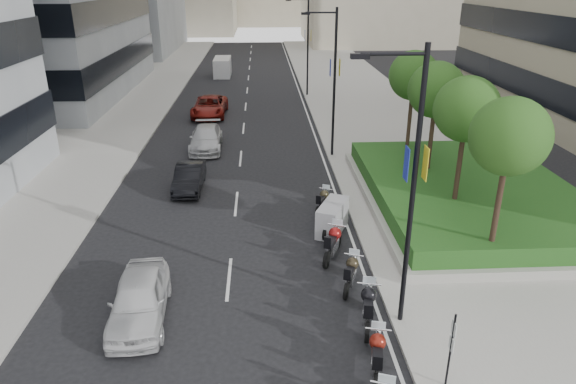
{
  "coord_description": "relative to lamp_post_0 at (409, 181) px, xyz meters",
  "views": [
    {
      "loc": [
        -0.15,
        -12.78,
        10.59
      ],
      "look_at": [
        0.94,
        7.61,
        2.0
      ],
      "focal_mm": 32.0,
      "sensor_mm": 36.0,
      "label": 1
    }
  ],
  "objects": [
    {
      "name": "car_b",
      "position": [
        -8.21,
        12.08,
        -4.41
      ],
      "size": [
        1.44,
        4.01,
        1.32
      ],
      "primitive_type": "imported",
      "rotation": [
        0.0,
        0.0,
        -0.01
      ],
      "color": "black",
      "rests_on": "ground"
    },
    {
      "name": "lane_edge",
      "position": [
        -0.44,
        29.0,
        -5.06
      ],
      "size": [
        0.12,
        100.0,
        0.01
      ],
      "primitive_type": "cube",
      "color": "silver",
      "rests_on": "ground"
    },
    {
      "name": "parking_sign",
      "position": [
        0.66,
        -3.0,
        -3.61
      ],
      "size": [
        0.06,
        0.32,
        2.5
      ],
      "color": "black",
      "rests_on": "ground"
    },
    {
      "name": "motorcycle_6",
      "position": [
        -1.39,
        8.87,
        -4.52
      ],
      "size": [
        0.99,
        1.91,
        1.02
      ],
      "rotation": [
        0.0,
        0.0,
        1.15
      ],
      "color": "black",
      "rests_on": "ground"
    },
    {
      "name": "lamp_post_0",
      "position": [
        0.0,
        0.0,
        0.0
      ],
      "size": [
        2.34,
        0.45,
        9.0
      ],
      "color": "black",
      "rests_on": "ground"
    },
    {
      "name": "lamp_post_2",
      "position": [
        0.0,
        35.0,
        0.0
      ],
      "size": [
        2.34,
        0.45,
        9.0
      ],
      "color": "black",
      "rests_on": "ground"
    },
    {
      "name": "motorcycle_1",
      "position": [
        -1.12,
        -2.23,
        -4.46
      ],
      "size": [
        0.82,
        2.26,
        1.14
      ],
      "rotation": [
        0.0,
        0.0,
        1.35
      ],
      "color": "black",
      "rests_on": "ground"
    },
    {
      "name": "tree_2",
      "position": [
        4.36,
        11.0,
        0.36
      ],
      "size": [
        2.8,
        2.8,
        6.3
      ],
      "color": "#332319",
      "rests_on": "planter"
    },
    {
      "name": "tree_1",
      "position": [
        4.36,
        7.0,
        0.36
      ],
      "size": [
        2.8,
        2.8,
        6.3
      ],
      "color": "#332319",
      "rests_on": "planter"
    },
    {
      "name": "planter",
      "position": [
        5.86,
        9.0,
        -4.72
      ],
      "size": [
        10.0,
        14.0,
        0.4
      ],
      "primitive_type": "cube",
      "color": "#A19F96",
      "rests_on": "sidewalk_right"
    },
    {
      "name": "lamp_post_1",
      "position": [
        0.0,
        17.0,
        0.0
      ],
      "size": [
        2.34,
        0.45,
        9.0
      ],
      "color": "black",
      "rests_on": "ground"
    },
    {
      "name": "car_d",
      "position": [
        -8.5,
        27.92,
        -4.28
      ],
      "size": [
        2.8,
        5.75,
        1.58
      ],
      "primitive_type": "imported",
      "rotation": [
        0.0,
        0.0,
        -0.03
      ],
      "color": "maroon",
      "rests_on": "ground"
    },
    {
      "name": "motorcycle_3",
      "position": [
        -1.13,
        2.23,
        -4.49
      ],
      "size": [
        0.97,
        2.08,
        1.08
      ],
      "rotation": [
        0.0,
        0.0,
        1.22
      ],
      "color": "black",
      "rests_on": "ground"
    },
    {
      "name": "car_c",
      "position": [
        -7.96,
        19.05,
        -4.34
      ],
      "size": [
        2.16,
        5.07,
        1.46
      ],
      "primitive_type": "imported",
      "rotation": [
        0.0,
        0.0,
        0.02
      ],
      "color": "#BEBEC0",
      "rests_on": "ground"
    },
    {
      "name": "motorcycle_4",
      "position": [
        -1.49,
        4.45,
        -4.42
      ],
      "size": [
        1.15,
        2.27,
        1.2
      ],
      "rotation": [
        0.0,
        0.0,
        1.16
      ],
      "color": "black",
      "rests_on": "ground"
    },
    {
      "name": "motorcycle_5",
      "position": [
        -1.21,
        6.69,
        -4.39
      ],
      "size": [
        1.75,
        2.41,
        1.36
      ],
      "rotation": [
        0.0,
        0.0,
        1.15
      ],
      "color": "black",
      "rests_on": "ground"
    },
    {
      "name": "ground",
      "position": [
        -4.14,
        -1.0,
        -5.07
      ],
      "size": [
        160.0,
        160.0,
        0.0
      ],
      "primitive_type": "plane",
      "color": "black",
      "rests_on": "ground"
    },
    {
      "name": "lane_centre",
      "position": [
        -5.64,
        29.0,
        -5.06
      ],
      "size": [
        0.12,
        100.0,
        0.01
      ],
      "primitive_type": "cube",
      "color": "silver",
      "rests_on": "ground"
    },
    {
      "name": "sidewalk_left",
      "position": [
        -16.14,
        29.0,
        -4.99
      ],
      "size": [
        8.0,
        100.0,
        0.15
      ],
      "primitive_type": "cube",
      "color": "#9E9B93",
      "rests_on": "ground"
    },
    {
      "name": "car_a",
      "position": [
        -8.45,
        0.72,
        -4.31
      ],
      "size": [
        2.08,
        4.54,
        1.51
      ],
      "primitive_type": "imported",
      "rotation": [
        0.0,
        0.0,
        0.07
      ],
      "color": "silver",
      "rests_on": "ground"
    },
    {
      "name": "motorcycle_2",
      "position": [
        -0.93,
        0.03,
        -4.42
      ],
      "size": [
        0.84,
        2.39,
        1.2
      ],
      "rotation": [
        0.0,
        0.0,
        1.36
      ],
      "color": "black",
      "rests_on": "ground"
    },
    {
      "name": "hedge",
      "position": [
        5.86,
        9.0,
        -4.12
      ],
      "size": [
        9.4,
        13.4,
        0.8
      ],
      "primitive_type": "cube",
      "color": "#164D1B",
      "rests_on": "planter"
    },
    {
      "name": "sidewalk_right",
      "position": [
        4.86,
        29.0,
        -4.99
      ],
      "size": [
        10.0,
        100.0,
        0.15
      ],
      "primitive_type": "cube",
      "color": "#9E9B93",
      "rests_on": "ground"
    },
    {
      "name": "tree_0",
      "position": [
        4.36,
        3.0,
        0.36
      ],
      "size": [
        2.8,
        2.8,
        6.3
      ],
      "color": "#332319",
      "rests_on": "planter"
    },
    {
      "name": "tree_3",
      "position": [
        4.36,
        15.0,
        0.36
      ],
      "size": [
        2.8,
        2.8,
        6.3
      ],
      "color": "#332319",
      "rests_on": "planter"
    },
    {
      "name": "delivery_van",
      "position": [
        -8.61,
        46.22,
        -4.13
      ],
      "size": [
        1.85,
        4.8,
        2.01
      ],
      "rotation": [
        0.0,
        0.0,
        0.01
      ],
      "color": "silver",
      "rests_on": "ground"
    }
  ]
}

